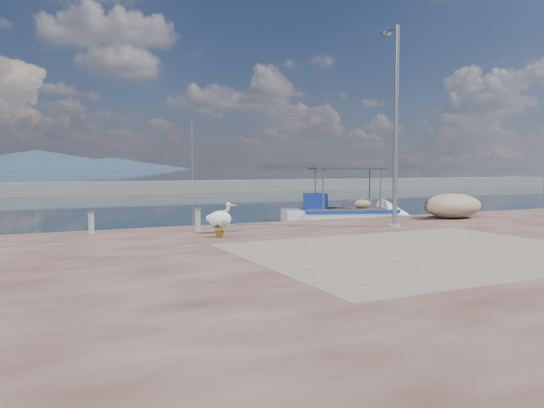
{
  "coord_description": "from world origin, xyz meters",
  "views": [
    {
      "loc": [
        -8.11,
        -13.28,
        2.62
      ],
      "look_at": [
        0.0,
        3.8,
        1.3
      ],
      "focal_mm": 35.0,
      "sensor_mm": 36.0,
      "label": 1
    }
  ],
  "objects_px": {
    "pelican": "(220,219)",
    "bollard_near": "(198,218)",
    "boat_right": "(346,216)",
    "lamp_post": "(395,133)"
  },
  "relations": [
    {
      "from": "lamp_post",
      "to": "bollard_near",
      "type": "xyz_separation_m",
      "value": [
        -6.6,
        1.98,
        -2.88
      ]
    },
    {
      "from": "pelican",
      "to": "bollard_near",
      "type": "relative_size",
      "value": 1.36
    },
    {
      "from": "boat_right",
      "to": "pelican",
      "type": "bearing_deg",
      "value": -129.75
    },
    {
      "from": "boat_right",
      "to": "lamp_post",
      "type": "distance_m",
      "value": 7.72
    },
    {
      "from": "pelican",
      "to": "bollard_near",
      "type": "xyz_separation_m",
      "value": [
        -0.45,
        0.99,
        -0.05
      ]
    },
    {
      "from": "boat_right",
      "to": "bollard_near",
      "type": "distance_m",
      "value": 9.93
    },
    {
      "from": "bollard_near",
      "to": "pelican",
      "type": "bearing_deg",
      "value": -65.55
    },
    {
      "from": "lamp_post",
      "to": "bollard_near",
      "type": "height_order",
      "value": "lamp_post"
    },
    {
      "from": "boat_right",
      "to": "lamp_post",
      "type": "height_order",
      "value": "lamp_post"
    },
    {
      "from": "pelican",
      "to": "lamp_post",
      "type": "bearing_deg",
      "value": 9.38
    }
  ]
}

